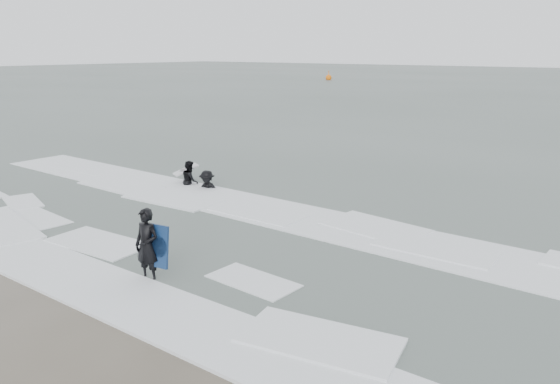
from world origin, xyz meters
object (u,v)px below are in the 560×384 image
Objects in this scene: surfer_centre at (149,281)px; surfer_breaker at (207,190)px; buoy at (329,78)px; surfer_wading at (190,186)px.

surfer_breaker is at bearing 118.31° from surfer_centre.
buoy reaches higher than surfer_centre.
surfer_breaker is 0.96× the size of buoy.
surfer_centre is 8.77m from surfer_wading.
surfer_centre is 1.03× the size of buoy.
surfer_breaker is at bearing -60.91° from buoy.
surfer_centre reaches higher than surfer_breaker.
surfer_centre is at bearing 171.33° from surfer_wading.
buoy is at bearing -20.74° from surfer_wading.
surfer_wading is 0.96× the size of surfer_breaker.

